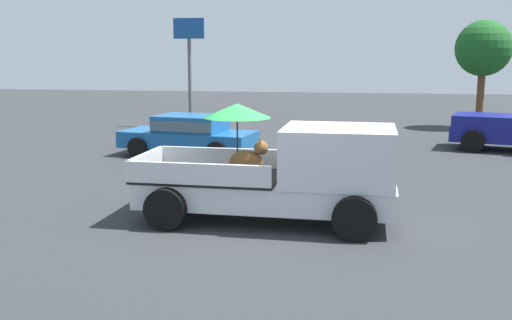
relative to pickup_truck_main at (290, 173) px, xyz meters
name	(u,v)px	position (x,y,z in m)	size (l,w,h in m)	color
ground_plane	(266,220)	(-0.46, 0.01, -0.98)	(80.00, 80.00, 0.00)	#2D3033
pickup_truck_main	(290,173)	(0.00, 0.00, 0.00)	(5.10, 2.35, 2.31)	black
parked_sedan_near	(189,133)	(-4.03, 7.04, -0.24)	(4.52, 2.49, 1.33)	black
motel_sign	(189,50)	(-6.17, 14.76, 2.44)	(1.40, 0.16, 4.84)	#59595B
tree_by_lot	(483,49)	(6.74, 16.36, 2.50)	(2.45, 2.45, 4.75)	brown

